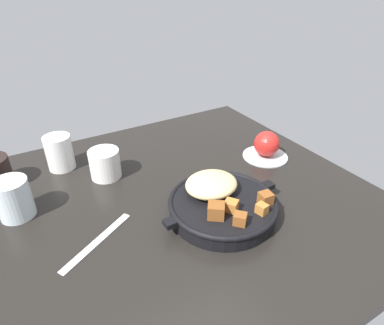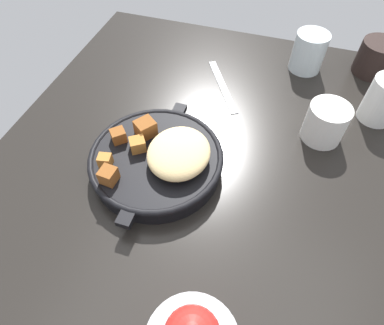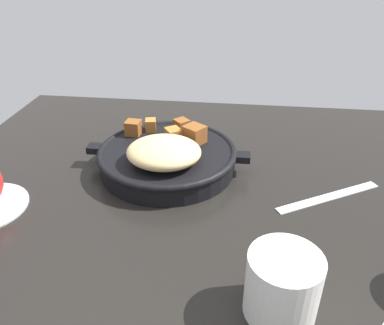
{
  "view_description": "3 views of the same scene",
  "coord_description": "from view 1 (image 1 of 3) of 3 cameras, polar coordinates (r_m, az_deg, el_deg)",
  "views": [
    {
      "loc": [
        -29.83,
        -56.64,
        48.15
      ],
      "look_at": [
        4.72,
        1.75,
        7.49
      ],
      "focal_mm": 31.02,
      "sensor_mm": 36.0,
      "label": 1
    },
    {
      "loc": [
        38.59,
        6.9,
        48.67
      ],
      "look_at": [
        6.62,
        -3.2,
        5.82
      ],
      "focal_mm": 30.63,
      "sensor_mm": 36.0,
      "label": 2
    },
    {
      "loc": [
        -5.96,
        47.24,
        35.19
      ],
      "look_at": [
        0.37,
        -3.96,
        5.23
      ],
      "focal_mm": 36.0,
      "sensor_mm": 36.0,
      "label": 3
    }
  ],
  "objects": [
    {
      "name": "saucer_plate",
      "position": [
        0.99,
        12.45,
        1.15
      ],
      "size": [
        12.96,
        12.96,
        0.6
      ],
      "primitive_type": "cylinder",
      "color": "#B7BABF",
      "rests_on": "ground_plane"
    },
    {
      "name": "white_creamer_pitcher",
      "position": [
        0.96,
        -21.83,
        1.61
      ],
      "size": [
        7.06,
        7.06,
        9.43
      ],
      "primitive_type": "cylinder",
      "color": "white",
      "rests_on": "ground_plane"
    },
    {
      "name": "cast_iron_skillet",
      "position": [
        0.74,
        5.06,
        -6.9
      ],
      "size": [
        28.5,
        24.17,
        7.62
      ],
      "color": "black",
      "rests_on": "ground_plane"
    },
    {
      "name": "ceramic_mug_white",
      "position": [
        0.89,
        -14.73,
        -0.22
      ],
      "size": [
        7.85,
        7.85,
        7.61
      ],
      "primitive_type": "cylinder",
      "color": "silver",
      "rests_on": "ground_plane"
    },
    {
      "name": "red_apple",
      "position": [
        0.97,
        12.71,
        3.17
      ],
      "size": [
        7.26,
        7.26,
        7.26
      ],
      "primitive_type": "sphere",
      "color": "red",
      "rests_on": "saucer_plate"
    },
    {
      "name": "butter_knife",
      "position": [
        0.71,
        -15.98,
        -12.87
      ],
      "size": [
        17.21,
        10.92,
        0.36
      ],
      "primitive_type": "cube",
      "rotation": [
        0.0,
        0.0,
        0.53
      ],
      "color": "silver",
      "rests_on": "ground_plane"
    },
    {
      "name": "water_glass_tall",
      "position": [
        0.82,
        -28.34,
        -5.51
      ],
      "size": [
        7.52,
        7.52,
        9.01
      ],
      "primitive_type": "cylinder",
      "color": "silver",
      "rests_on": "ground_plane"
    },
    {
      "name": "ground_plane",
      "position": [
        0.81,
        -2.26,
        -6.72
      ],
      "size": [
        90.52,
        85.86,
        2.4
      ],
      "primitive_type": "cube",
      "color": "black"
    }
  ]
}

